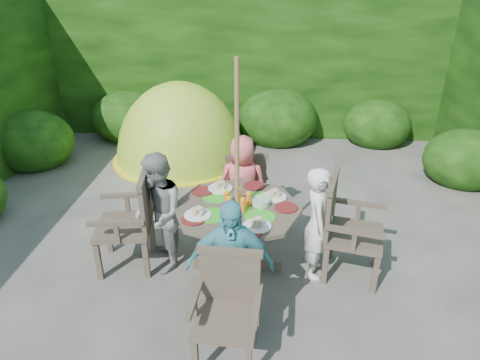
# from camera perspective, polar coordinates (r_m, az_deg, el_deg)

# --- Properties ---
(ground) EXTENTS (60.00, 60.00, 0.00)m
(ground) POSITION_cam_1_polar(r_m,az_deg,el_deg) (5.09, -1.63, -7.93)
(ground) COLOR #46433E
(ground) RESTS_ON ground
(hedge_enclosure) EXTENTS (9.00, 9.00, 2.50)m
(hedge_enclosure) POSITION_cam_1_polar(r_m,az_deg,el_deg) (5.78, -0.52, 10.01)
(hedge_enclosure) COLOR black
(hedge_enclosure) RESTS_ON ground
(patio_table) EXTENTS (1.30, 1.30, 0.90)m
(patio_table) POSITION_cam_1_polar(r_m,az_deg,el_deg) (4.29, -0.31, -4.93)
(patio_table) COLOR #3F3429
(patio_table) RESTS_ON ground
(parasol_pole) EXTENTS (0.04, 0.04, 2.20)m
(parasol_pole) POSITION_cam_1_polar(r_m,az_deg,el_deg) (4.07, -0.39, 0.71)
(parasol_pole) COLOR brown
(parasol_pole) RESTS_ON ground
(garden_chair_right) EXTENTS (0.68, 0.73, 1.03)m
(garden_chair_right) POSITION_cam_1_polar(r_m,az_deg,el_deg) (4.42, 13.99, -6.08)
(garden_chair_right) COLOR #3F3429
(garden_chair_right) RESTS_ON ground
(garden_chair_left) EXTENTS (0.62, 0.68, 1.03)m
(garden_chair_left) POSITION_cam_1_polar(r_m,az_deg,el_deg) (4.55, -14.23, -5.12)
(garden_chair_left) COLOR #3F3429
(garden_chair_left) RESTS_ON ground
(garden_chair_back) EXTENTS (0.60, 0.55, 0.88)m
(garden_chair_back) POSITION_cam_1_polar(r_m,az_deg,el_deg) (5.34, 0.68, -0.39)
(garden_chair_back) COLOR #3F3429
(garden_chair_back) RESTS_ON ground
(garden_chair_front) EXTENTS (0.56, 0.51, 0.88)m
(garden_chair_front) POSITION_cam_1_polar(r_m,az_deg,el_deg) (3.50, -1.70, -16.52)
(garden_chair_front) COLOR #3F3429
(garden_chair_front) RESTS_ON ground
(child_right) EXTENTS (0.30, 0.45, 1.19)m
(child_right) POSITION_cam_1_polar(r_m,az_deg,el_deg) (4.33, 10.29, -5.68)
(child_right) COLOR white
(child_right) RESTS_ON ground
(child_left) EXTENTS (0.64, 0.73, 1.28)m
(child_left) POSITION_cam_1_polar(r_m,az_deg,el_deg) (4.42, -10.81, -4.43)
(child_left) COLOR gray
(child_left) RESTS_ON ground
(child_back) EXTENTS (0.59, 0.39, 1.19)m
(child_back) POSITION_cam_1_polar(r_m,az_deg,el_deg) (5.01, 0.32, -0.62)
(child_back) COLOR #F56565
(child_back) RESTS_ON ground
(child_front) EXTENTS (0.76, 0.36, 1.26)m
(child_front) POSITION_cam_1_polar(r_m,az_deg,el_deg) (3.63, -1.35, -11.49)
(child_front) COLOR #50B1BC
(child_front) RESTS_ON ground
(dome_tent) EXTENTS (2.34, 2.34, 2.58)m
(dome_tent) POSITION_cam_1_polar(r_m,az_deg,el_deg) (7.32, -7.84, 2.90)
(dome_tent) COLOR #C4DC2A
(dome_tent) RESTS_ON ground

